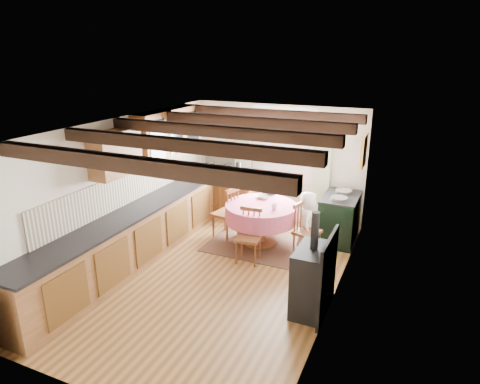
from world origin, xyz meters
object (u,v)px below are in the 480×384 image
at_px(chair_left, 226,212).
at_px(child_far, 268,207).
at_px(cup, 274,206).
at_px(dining_table, 261,225).
at_px(chair_right, 307,230).
at_px(child_right, 307,221).
at_px(aga_range, 339,218).
at_px(cast_iron_stove, 313,263).
at_px(chair_near, 248,236).

bearing_deg(chair_left, child_far, 141.44).
distance_m(chair_left, cup, 1.10).
height_order(dining_table, cup, cup).
bearing_deg(chair_right, child_far, 68.43).
xyz_separation_m(child_right, cup, (-0.54, -0.25, 0.28)).
bearing_deg(cup, aga_range, 41.75).
relative_size(dining_table, cup, 12.14).
relative_size(dining_table, chair_right, 1.34).
bearing_deg(aga_range, child_right, -125.13).
xyz_separation_m(aga_range, cast_iron_stove, (0.11, -2.44, 0.28)).
xyz_separation_m(chair_near, cup, (0.24, 0.59, 0.37)).
xyz_separation_m(cast_iron_stove, child_far, (-1.46, 2.28, -0.20)).
xyz_separation_m(chair_left, cup, (1.03, -0.18, 0.32)).
bearing_deg(child_far, cup, 101.82).
distance_m(child_right, cup, 0.66).
relative_size(chair_near, chair_right, 0.97).
bearing_deg(cup, cast_iron_stove, -54.80).
height_order(dining_table, cast_iron_stove, cast_iron_stove).
distance_m(child_far, child_right, 1.02).
bearing_deg(cast_iron_stove, dining_table, 129.60).
distance_m(cast_iron_stove, cup, 1.91).
height_order(chair_right, aga_range, chair_right).
bearing_deg(child_right, cup, 105.21).
bearing_deg(aga_range, cup, -138.25).
xyz_separation_m(dining_table, aga_range, (1.28, 0.76, 0.06)).
bearing_deg(cast_iron_stove, child_far, 122.75).
bearing_deg(chair_near, child_far, 90.01).
xyz_separation_m(chair_left, chair_right, (1.64, -0.16, -0.02)).
distance_m(cast_iron_stove, child_right, 1.90).
bearing_deg(cup, chair_left, 169.85).
height_order(cast_iron_stove, cup, cast_iron_stove).
bearing_deg(child_far, chair_right, 129.15).
relative_size(aga_range, child_far, 0.93).
bearing_deg(chair_right, cup, 106.14).
relative_size(dining_table, chair_left, 1.28).
bearing_deg(child_far, cast_iron_stove, 107.60).
relative_size(cast_iron_stove, child_right, 1.33).
relative_size(aga_range, cast_iron_stove, 0.67).
bearing_deg(aga_range, child_far, -173.19).
xyz_separation_m(chair_near, aga_range, (1.22, 1.47, -0.02)).
bearing_deg(cast_iron_stove, chair_left, 140.75).
height_order(cast_iron_stove, child_right, cast_iron_stove).
height_order(dining_table, child_far, child_far).
distance_m(chair_right, child_right, 0.24).
height_order(child_right, cup, child_right).
xyz_separation_m(chair_near, chair_right, (0.84, 0.61, 0.02)).
bearing_deg(child_far, chair_near, 80.49).
height_order(aga_range, cup, aga_range).
relative_size(chair_right, child_far, 0.92).
bearing_deg(cast_iron_stove, chair_near, 144.19).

